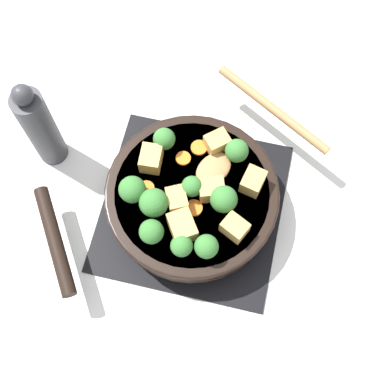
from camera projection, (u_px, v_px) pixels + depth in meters
name	position (u px, v px, depth m)	size (l,w,h in m)	color
ground_plane	(192.00, 208.00, 0.94)	(2.40, 2.40, 0.00)	silver
front_burner_grate	(192.00, 205.00, 0.93)	(0.31, 0.31, 0.03)	black
skillet_pan	(190.00, 197.00, 0.89)	(0.36, 0.40, 0.05)	black
wooden_spoon	(248.00, 134.00, 0.90)	(0.24, 0.22, 0.02)	#A87A4C
tofu_cube_center_large	(184.00, 227.00, 0.83)	(0.05, 0.04, 0.04)	tan
tofu_cube_near_handle	(177.00, 200.00, 0.85)	(0.04, 0.03, 0.03)	tan
tofu_cube_east_chunk	(151.00, 159.00, 0.87)	(0.04, 0.03, 0.03)	tan
tofu_cube_west_chunk	(235.00, 228.00, 0.83)	(0.04, 0.03, 0.03)	tan
tofu_cube_back_piece	(253.00, 181.00, 0.86)	(0.04, 0.03, 0.03)	tan
tofu_cube_front_piece	(217.00, 142.00, 0.89)	(0.04, 0.03, 0.03)	tan
tofu_cube_mid_small	(211.00, 190.00, 0.86)	(0.04, 0.03, 0.03)	tan
broccoli_floret_near_spoon	(182.00, 246.00, 0.81)	(0.03, 0.03, 0.04)	#709956
broccoli_floret_center_top	(154.00, 203.00, 0.83)	(0.05, 0.05, 0.05)	#709956
broccoli_floret_east_rim	(193.00, 189.00, 0.85)	(0.03, 0.03, 0.04)	#709956
broccoli_floret_west_rim	(132.00, 190.00, 0.84)	(0.04, 0.04, 0.05)	#709956
broccoli_floret_north_edge	(237.00, 151.00, 0.87)	(0.04, 0.04, 0.05)	#709956
broccoli_floret_south_cluster	(164.00, 139.00, 0.88)	(0.04, 0.04, 0.04)	#709956
broccoli_floret_mid_floret	(151.00, 232.00, 0.82)	(0.04, 0.04, 0.05)	#709956
broccoli_floret_small_inner	(206.00, 247.00, 0.81)	(0.04, 0.04, 0.05)	#709956
broccoli_floret_tall_stem	(224.00, 199.00, 0.84)	(0.04, 0.04, 0.05)	#709956
carrot_slice_orange_thin	(194.00, 208.00, 0.86)	(0.03, 0.03, 0.01)	orange
carrot_slice_near_center	(183.00, 158.00, 0.89)	(0.02, 0.02, 0.01)	orange
carrot_slice_edge_slice	(199.00, 148.00, 0.90)	(0.03, 0.03, 0.01)	orange
carrot_slice_under_broccoli	(146.00, 188.00, 0.87)	(0.03, 0.03, 0.01)	orange
pepper_mill	(40.00, 126.00, 0.89)	(0.05, 0.05, 0.22)	#333338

